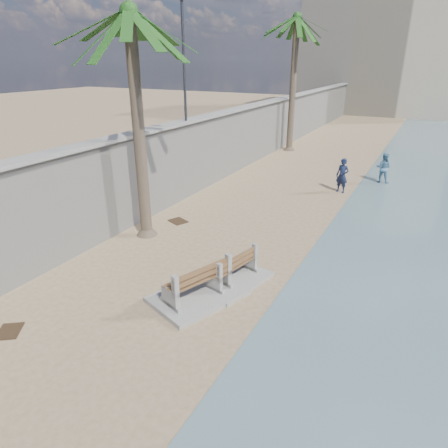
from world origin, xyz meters
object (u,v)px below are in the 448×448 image
(bench_near, at_px, (198,284))
(person_a, at_px, (343,173))
(person_b, at_px, (384,166))
(bench_far, at_px, (232,270))
(palm_mid, at_px, (129,15))
(palm_back, at_px, (297,19))

(bench_near, distance_m, person_a, 11.71)
(person_b, bearing_deg, bench_far, 81.12)
(bench_near, relative_size, person_a, 1.51)
(bench_far, relative_size, palm_mid, 0.30)
(palm_mid, xyz_separation_m, person_b, (6.98, 11.53, -6.61))
(palm_mid, bearing_deg, bench_near, -35.37)
(bench_near, height_order, palm_back, palm_back)
(palm_back, distance_m, person_b, 11.91)
(bench_near, relative_size, palm_mid, 0.35)
(bench_near, height_order, palm_mid, palm_mid)
(palm_mid, height_order, person_a, palm_mid)
(person_a, xyz_separation_m, person_b, (1.58, 2.76, -0.09))
(palm_back, distance_m, person_a, 12.59)
(bench_near, relative_size, palm_back, 0.31)
(bench_far, xyz_separation_m, person_b, (2.51, 13.16, 0.48))
(palm_mid, bearing_deg, person_b, 58.82)
(bench_near, xyz_separation_m, person_b, (2.96, 14.38, 0.44))
(palm_mid, height_order, palm_back, palm_back)
(palm_back, bearing_deg, person_a, -55.94)
(palm_mid, relative_size, person_a, 4.32)
(palm_back, bearing_deg, bench_near, -78.00)
(person_a, bearing_deg, bench_far, -79.53)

